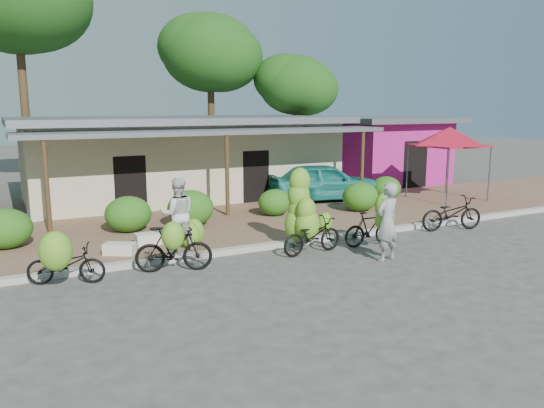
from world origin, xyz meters
The scene contains 27 objects.
ground centered at (0.00, 0.00, 0.00)m, with size 100.00×100.00×0.00m, color #413F3C.
sidewalk centered at (0.00, 5.00, 0.06)m, with size 60.00×6.00×0.12m, color brown.
curb centered at (0.00, 2.00, 0.07)m, with size 60.00×0.25×0.15m, color #A8A399.
shop_main centered at (0.00, 10.93, 1.72)m, with size 13.00×8.50×3.35m.
shop_pink centered at (10.50, 10.99, 1.67)m, with size 6.00×6.00×3.25m.
tree_center_right centered at (3.31, 16.61, 6.61)m, with size 5.14×5.02×8.52m.
tree_near_right centered at (7.31, 14.61, 4.98)m, with size 4.09×3.89×6.51m.
hedge_0 centered at (-6.77, 4.79, 0.64)m, with size 1.34×1.21×1.04m, color #1A5714.
hedge_1 centered at (-3.53, 5.22, 0.65)m, with size 1.35×1.22×1.06m, color #1A5714.
hedge_2 centered at (-1.66, 5.07, 0.68)m, with size 1.43×1.29×1.12m, color #1A5714.
hedge_3 centered at (1.41, 5.35, 0.57)m, with size 1.15×1.03×0.89m, color #1A5714.
hedge_4 centered at (4.45, 4.64, 0.63)m, with size 1.30×1.17×1.02m, color #1A5714.
hedge_5 centered at (6.64, 5.90, 0.60)m, with size 1.22×1.10×0.96m, color #1A5714.
red_canopy centered at (9.05, 5.10, 2.61)m, with size 3.50×3.50×2.86m.
bike_far_left centered at (-5.76, 1.28, 0.56)m, with size 1.72×1.44×1.31m.
bike_left centered at (-3.42, 1.15, 0.59)m, with size 1.83×1.33×1.32m.
bike_center centered at (0.19, 1.33, 0.83)m, with size 1.84×1.26×2.18m.
bike_right centered at (2.02, 0.78, 0.66)m, with size 1.62×1.15×1.56m.
bike_far_right centered at (5.41, 1.32, 0.52)m, with size 2.10×1.14×1.05m.
loose_banana_a centered at (-2.52, 2.64, 0.46)m, with size 0.54×0.46×0.67m, color #6EA328.
loose_banana_b centered at (-2.35, 2.84, 0.48)m, with size 0.58×0.49×0.72m, color #6EA328.
loose_banana_c centered at (1.59, 2.52, 0.41)m, with size 0.46×0.39×0.58m, color #6EA328.
sack_near centered at (-3.31, 3.49, 0.27)m, with size 0.85×0.40×0.30m, color beige.
sack_far centered at (-4.29, 2.86, 0.26)m, with size 0.75×0.38×0.28m, color beige.
vendor centered at (1.50, -0.34, 0.98)m, with size 0.71×0.47×1.95m, color gray.
bystander centered at (-2.84, 2.60, 1.05)m, with size 0.91×0.71×1.86m, color silver.
teal_van centered at (4.49, 7.00, 0.86)m, with size 1.76×4.37×1.49m, color #1B7D75.
Camera 1 is at (-6.84, -10.23, 3.72)m, focal length 35.00 mm.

